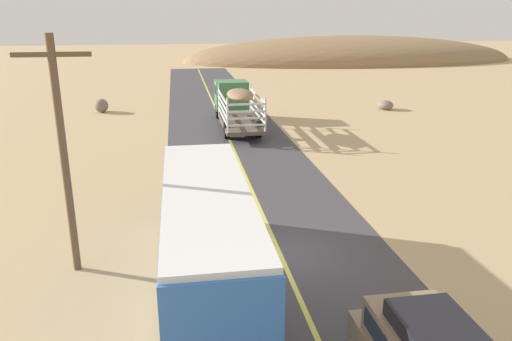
{
  "coord_description": "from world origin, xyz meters",
  "views": [
    {
      "loc": [
        -3.27,
        -15.19,
        8.04
      ],
      "look_at": [
        0.0,
        5.26,
        1.4
      ],
      "focal_mm": 34.75,
      "sensor_mm": 36.0,
      "label": 1
    }
  ],
  "objects_px": {
    "boulder_near_shoulder": "(101,106)",
    "boulder_far_horizon": "(386,105)",
    "power_pole_near": "(63,151)",
    "bus": "(207,235)",
    "livestock_truck": "(235,100)"
  },
  "relations": [
    {
      "from": "bus",
      "to": "boulder_far_horizon",
      "type": "bearing_deg",
      "value": 57.4
    },
    {
      "from": "bus",
      "to": "boulder_near_shoulder",
      "type": "relative_size",
      "value": 6.83
    },
    {
      "from": "livestock_truck",
      "to": "boulder_far_horizon",
      "type": "xyz_separation_m",
      "value": [
        13.52,
        3.62,
        -1.4
      ]
    },
    {
      "from": "bus",
      "to": "boulder_far_horizon",
      "type": "height_order",
      "value": "bus"
    },
    {
      "from": "boulder_near_shoulder",
      "to": "boulder_far_horizon",
      "type": "relative_size",
      "value": 0.95
    },
    {
      "from": "livestock_truck",
      "to": "power_pole_near",
      "type": "height_order",
      "value": "power_pole_near"
    },
    {
      "from": "bus",
      "to": "boulder_near_shoulder",
      "type": "distance_m",
      "value": 30.16
    },
    {
      "from": "bus",
      "to": "power_pole_near",
      "type": "relative_size",
      "value": 1.34
    },
    {
      "from": "livestock_truck",
      "to": "bus",
      "type": "height_order",
      "value": "bus"
    },
    {
      "from": "power_pole_near",
      "to": "bus",
      "type": "bearing_deg",
      "value": -23.52
    },
    {
      "from": "livestock_truck",
      "to": "power_pole_near",
      "type": "relative_size",
      "value": 1.3
    },
    {
      "from": "livestock_truck",
      "to": "boulder_far_horizon",
      "type": "relative_size",
      "value": 6.29
    },
    {
      "from": "livestock_truck",
      "to": "boulder_far_horizon",
      "type": "distance_m",
      "value": 14.07
    },
    {
      "from": "power_pole_near",
      "to": "boulder_far_horizon",
      "type": "relative_size",
      "value": 4.85
    },
    {
      "from": "boulder_near_shoulder",
      "to": "boulder_far_horizon",
      "type": "height_order",
      "value": "boulder_near_shoulder"
    }
  ]
}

